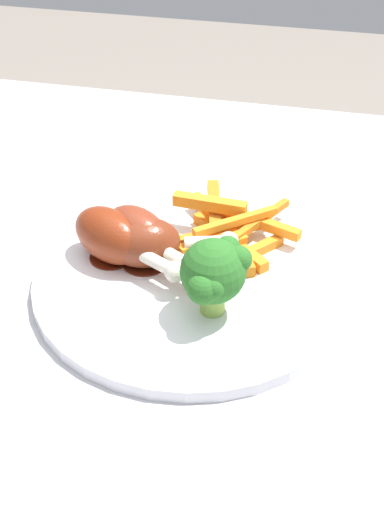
{
  "coord_description": "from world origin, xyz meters",
  "views": [
    {
      "loc": [
        -0.07,
        0.5,
        1.16
      ],
      "look_at": [
        0.05,
        -0.0,
        0.78
      ],
      "focal_mm": 49.64,
      "sensor_mm": 36.0,
      "label": 1
    }
  ],
  "objects_px": {
    "chicken_drumstick_near": "(113,238)",
    "chicken_drumstick_far": "(150,243)",
    "broccoli_floret_front": "(214,272)",
    "carrot_fries_pile": "(228,228)",
    "chicken_drumstick_extra": "(139,236)",
    "dinner_plate": "(192,279)",
    "dining_table": "(238,371)"
  },
  "relations": [
    {
      "from": "broccoli_floret_front",
      "to": "chicken_drumstick_extra",
      "type": "height_order",
      "value": "broccoli_floret_front"
    },
    {
      "from": "broccoli_floret_front",
      "to": "carrot_fries_pile",
      "type": "distance_m",
      "value": 0.11
    },
    {
      "from": "dining_table",
      "to": "chicken_drumstick_extra",
      "type": "relative_size",
      "value": 10.26
    },
    {
      "from": "broccoli_floret_front",
      "to": "carrot_fries_pile",
      "type": "xyz_separation_m",
      "value": [
        0.01,
        -0.11,
        -0.03
      ]
    },
    {
      "from": "chicken_drumstick_near",
      "to": "chicken_drumstick_far",
      "type": "height_order",
      "value": "chicken_drumstick_near"
    },
    {
      "from": "broccoli_floret_front",
      "to": "chicken_drumstick_near",
      "type": "xyz_separation_m",
      "value": [
        0.11,
        -0.05,
        -0.02
      ]
    },
    {
      "from": "carrot_fries_pile",
      "to": "chicken_drumstick_far",
      "type": "relative_size",
      "value": 1.24
    },
    {
      "from": "chicken_drumstick_extra",
      "to": "broccoli_floret_front",
      "type": "bearing_deg",
      "value": 143.65
    },
    {
      "from": "chicken_drumstick_far",
      "to": "chicken_drumstick_extra",
      "type": "distance_m",
      "value": 0.01
    },
    {
      "from": "carrot_fries_pile",
      "to": "chicken_drumstick_far",
      "type": "xyz_separation_m",
      "value": [
        0.06,
        0.05,
        0.01
      ]
    },
    {
      "from": "broccoli_floret_front",
      "to": "dinner_plate",
      "type": "bearing_deg",
      "value": -58.32
    },
    {
      "from": "broccoli_floret_front",
      "to": "chicken_drumstick_far",
      "type": "distance_m",
      "value": 0.09
    },
    {
      "from": "chicken_drumstick_extra",
      "to": "chicken_drumstick_near",
      "type": "bearing_deg",
      "value": 20.83
    },
    {
      "from": "dining_table",
      "to": "chicken_drumstick_far",
      "type": "height_order",
      "value": "chicken_drumstick_far"
    },
    {
      "from": "broccoli_floret_front",
      "to": "chicken_drumstick_far",
      "type": "xyz_separation_m",
      "value": [
        0.07,
        -0.06,
        -0.02
      ]
    },
    {
      "from": "broccoli_floret_front",
      "to": "chicken_drumstick_extra",
      "type": "xyz_separation_m",
      "value": [
        0.08,
        -0.06,
        -0.02
      ]
    },
    {
      "from": "chicken_drumstick_near",
      "to": "carrot_fries_pile",
      "type": "bearing_deg",
      "value": -150.27
    },
    {
      "from": "dining_table",
      "to": "dinner_plate",
      "type": "height_order",
      "value": "dinner_plate"
    },
    {
      "from": "carrot_fries_pile",
      "to": "chicken_drumstick_near",
      "type": "bearing_deg",
      "value": 29.73
    },
    {
      "from": "broccoli_floret_front",
      "to": "chicken_drumstick_extra",
      "type": "relative_size",
      "value": 0.61
    },
    {
      "from": "dinner_plate",
      "to": "carrot_fries_pile",
      "type": "height_order",
      "value": "carrot_fries_pile"
    },
    {
      "from": "dining_table",
      "to": "chicken_drumstick_near",
      "type": "relative_size",
      "value": 9.36
    },
    {
      "from": "chicken_drumstick_near",
      "to": "chicken_drumstick_far",
      "type": "bearing_deg",
      "value": -175.17
    },
    {
      "from": "chicken_drumstick_near",
      "to": "chicken_drumstick_far",
      "type": "xyz_separation_m",
      "value": [
        -0.03,
        -0.0,
        -0.0
      ]
    },
    {
      "from": "broccoli_floret_front",
      "to": "chicken_drumstick_far",
      "type": "relative_size",
      "value": 0.57
    },
    {
      "from": "dining_table",
      "to": "dinner_plate",
      "type": "bearing_deg",
      "value": -2.26
    },
    {
      "from": "chicken_drumstick_far",
      "to": "broccoli_floret_front",
      "type": "bearing_deg",
      "value": 142.25
    },
    {
      "from": "dinner_plate",
      "to": "chicken_drumstick_near",
      "type": "bearing_deg",
      "value": -3.39
    },
    {
      "from": "chicken_drumstick_near",
      "to": "chicken_drumstick_far",
      "type": "distance_m",
      "value": 0.03
    },
    {
      "from": "dinner_plate",
      "to": "carrot_fries_pile",
      "type": "xyz_separation_m",
      "value": [
        -0.02,
        -0.06,
        0.02
      ]
    },
    {
      "from": "dinner_plate",
      "to": "chicken_drumstick_extra",
      "type": "height_order",
      "value": "chicken_drumstick_extra"
    },
    {
      "from": "dining_table",
      "to": "broccoli_floret_front",
      "type": "xyz_separation_m",
      "value": [
        0.02,
        0.05,
        0.16
      ]
    }
  ]
}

